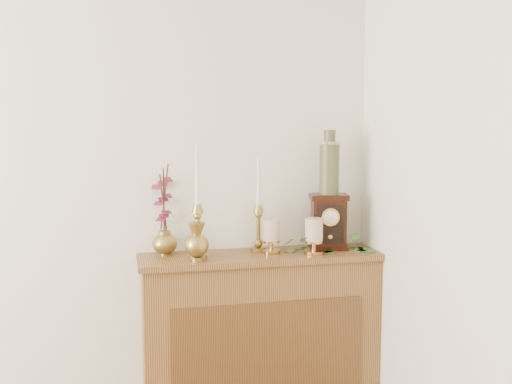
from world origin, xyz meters
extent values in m
cube|color=olive|center=(1.40, 2.10, 0.45)|extent=(1.20, 0.30, 0.90)
cube|color=brown|center=(1.40, 1.95, 0.41)|extent=(0.96, 0.01, 0.63)
cube|color=olive|center=(1.40, 2.10, 0.92)|extent=(1.24, 0.34, 0.03)
cylinder|color=#A18740|center=(1.07, 2.06, 0.94)|extent=(0.09, 0.09, 0.02)
sphere|color=#A18740|center=(1.07, 2.06, 0.98)|extent=(0.05, 0.05, 0.05)
cylinder|color=#A18740|center=(1.07, 2.06, 1.06)|extent=(0.02, 0.02, 0.16)
sphere|color=#A18740|center=(1.07, 2.06, 1.14)|extent=(0.04, 0.04, 0.04)
cone|color=#A18740|center=(1.07, 2.06, 1.18)|extent=(0.06, 0.06, 0.05)
cone|color=white|center=(1.07, 2.06, 1.34)|extent=(0.03, 0.03, 0.29)
cylinder|color=#A18740|center=(1.40, 2.16, 0.94)|extent=(0.08, 0.08, 0.02)
sphere|color=#A18740|center=(1.40, 2.16, 0.97)|extent=(0.05, 0.05, 0.05)
cylinder|color=#A18740|center=(1.40, 2.16, 1.04)|extent=(0.02, 0.02, 0.14)
sphere|color=#A18740|center=(1.40, 2.16, 1.12)|extent=(0.04, 0.04, 0.04)
cone|color=#A18740|center=(1.40, 2.16, 1.15)|extent=(0.05, 0.05, 0.04)
cone|color=white|center=(1.40, 2.16, 1.29)|extent=(0.02, 0.02, 0.26)
cylinder|color=#A18740|center=(1.06, 2.00, 0.94)|extent=(0.06, 0.06, 0.02)
sphere|color=#A18740|center=(1.06, 2.00, 1.01)|extent=(0.12, 0.12, 0.12)
cone|color=#A18740|center=(1.06, 2.00, 1.09)|extent=(0.08, 0.08, 0.06)
cylinder|color=#A18740|center=(0.92, 2.17, 0.93)|extent=(0.05, 0.05, 0.01)
ellipsoid|color=#A18740|center=(0.92, 2.17, 0.99)|extent=(0.12, 0.12, 0.11)
cylinder|color=#A18740|center=(0.92, 2.17, 1.04)|extent=(0.06, 0.06, 0.02)
cylinder|color=#472819|center=(0.92, 2.18, 1.19)|extent=(0.04, 0.07, 0.30)
cylinder|color=#472819|center=(0.92, 2.18, 1.21)|extent=(0.01, 0.07, 0.33)
cylinder|color=#472819|center=(0.92, 2.18, 1.22)|extent=(0.04, 0.11, 0.34)
cylinder|color=#B77F40|center=(1.45, 2.09, 0.94)|extent=(0.10, 0.10, 0.02)
cylinder|color=#B77F40|center=(1.45, 2.09, 0.97)|extent=(0.02, 0.02, 0.04)
cylinder|color=#B77F40|center=(1.45, 2.09, 0.99)|extent=(0.09, 0.09, 0.01)
cylinder|color=beige|center=(1.45, 2.09, 1.05)|extent=(0.08, 0.08, 0.11)
cylinder|color=#472819|center=(1.45, 2.09, 1.11)|extent=(0.00, 0.00, 0.01)
cylinder|color=#B77F40|center=(1.65, 2.03, 0.94)|extent=(0.10, 0.10, 0.02)
cylinder|color=#B77F40|center=(1.65, 2.03, 0.97)|extent=(0.02, 0.02, 0.04)
cylinder|color=#B77F40|center=(1.65, 2.03, 0.99)|extent=(0.09, 0.09, 0.01)
cylinder|color=beige|center=(1.65, 2.03, 1.06)|extent=(0.09, 0.09, 0.11)
cylinder|color=#472819|center=(1.65, 2.03, 1.12)|extent=(0.00, 0.00, 0.01)
cube|color=#3E712B|center=(1.50, 2.00, 0.93)|extent=(0.06, 0.06, 0.00)
cube|color=#3E712B|center=(1.51, 2.15, 0.93)|extent=(0.06, 0.05, 0.00)
cube|color=#3E712B|center=(1.73, 2.04, 0.93)|extent=(0.07, 0.07, 0.00)
cube|color=#3E712B|center=(1.54, 2.06, 0.93)|extent=(0.06, 0.05, 0.00)
cube|color=#3E712B|center=(1.74, 2.03, 0.93)|extent=(0.07, 0.07, 0.00)
cube|color=#3E712B|center=(1.56, 2.12, 0.93)|extent=(0.07, 0.07, 0.00)
cube|color=#3E712B|center=(1.58, 2.12, 0.93)|extent=(0.07, 0.07, 0.00)
cube|color=#3E712B|center=(1.90, 2.09, 0.93)|extent=(0.07, 0.07, 0.00)
cube|color=#3E712B|center=(1.89, 2.05, 0.93)|extent=(0.06, 0.05, 0.00)
cube|color=#3E712B|center=(1.52, 2.04, 0.93)|extent=(0.05, 0.06, 0.00)
cube|color=#3E712B|center=(1.79, 2.08, 0.93)|extent=(0.07, 0.07, 0.00)
cube|color=#3E712B|center=(1.56, 2.07, 0.93)|extent=(0.07, 0.07, 0.00)
cube|color=#3E712B|center=(1.60, 2.15, 0.93)|extent=(0.07, 0.07, 0.00)
cube|color=#3E712B|center=(1.62, 2.14, 0.93)|extent=(0.06, 0.05, 0.00)
cube|color=#3E712B|center=(1.58, 2.16, 0.93)|extent=(0.07, 0.06, 0.00)
cube|color=#3E712B|center=(1.54, 2.09, 0.99)|extent=(0.06, 0.05, 0.03)
cube|color=#3E712B|center=(1.61, 2.03, 1.01)|extent=(0.04, 0.05, 0.03)
cube|color=#3E712B|center=(1.90, 2.08, 1.00)|extent=(0.03, 0.05, 0.03)
cube|color=black|center=(1.77, 2.13, 0.94)|extent=(0.21, 0.17, 0.02)
cube|color=black|center=(1.77, 2.13, 1.07)|extent=(0.19, 0.15, 0.25)
cube|color=black|center=(1.77, 2.13, 1.20)|extent=(0.21, 0.17, 0.03)
cube|color=black|center=(1.76, 2.07, 1.07)|extent=(0.13, 0.03, 0.20)
cylinder|color=#EEA946|center=(1.76, 2.07, 1.11)|extent=(0.09, 0.03, 0.09)
cylinder|color=silver|center=(1.76, 2.07, 1.11)|extent=(0.07, 0.02, 0.07)
sphere|color=#EEA946|center=(1.76, 2.08, 1.00)|extent=(0.03, 0.03, 0.03)
cylinder|color=#1A352A|center=(1.77, 2.13, 1.35)|extent=(0.10, 0.10, 0.26)
cylinder|color=#1A352A|center=(1.77, 2.13, 1.51)|extent=(0.06, 0.06, 0.09)
cylinder|color=tan|center=(1.77, 2.13, 1.48)|extent=(0.07, 0.07, 0.02)
camera|label=1|loc=(0.72, -0.79, 1.60)|focal=42.00mm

